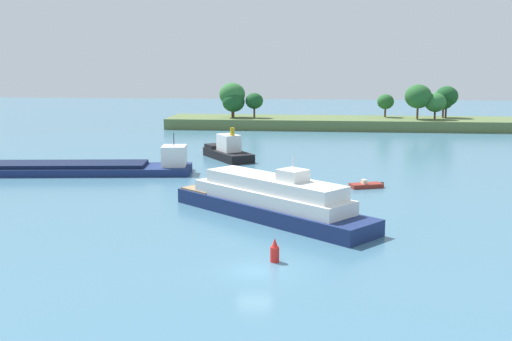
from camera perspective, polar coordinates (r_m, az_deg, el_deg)
The scene contains 7 objects.
ground_plane at distance 46.05m, azimuth -0.11°, elevation -9.32°, with size 400.00×400.00×0.00m, color teal.
treeline_island at distance 141.54m, azimuth 8.15°, elevation 4.98°, with size 80.67×14.38×10.23m.
small_motorboat at distance 76.25m, azimuth 10.21°, elevation -1.36°, with size 4.32×2.91×1.01m.
white_riverboat at distance 60.57m, azimuth 1.39°, elevation -2.76°, with size 21.21×18.96×6.62m.
cargo_barge at distance 87.49m, azimuth -15.68°, elevation 0.30°, with size 31.56×9.80×5.61m.
tugboat at distance 96.55m, azimuth -2.67°, elevation 1.85°, with size 9.31×11.37×5.12m.
channel_buoy_red at distance 47.83m, azimuth 1.75°, elevation -7.55°, with size 0.70×0.70×1.90m.
Camera 1 is at (4.39, -43.16, 15.45)m, focal length 43.07 mm.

